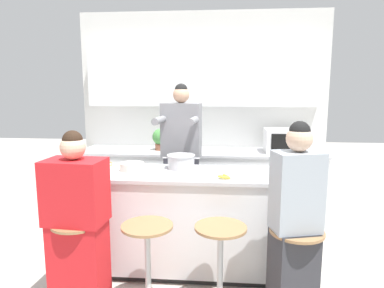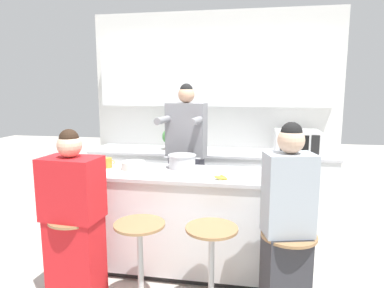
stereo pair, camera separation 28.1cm
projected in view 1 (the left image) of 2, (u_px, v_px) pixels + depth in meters
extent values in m
plane|color=#B2ADA3|center=(191.00, 268.00, 3.24)|extent=(16.00, 16.00, 0.00)
cube|color=silver|center=(203.00, 113.00, 4.73)|extent=(3.35, 0.06, 2.70)
cube|color=silver|center=(202.00, 78.00, 4.54)|extent=(3.08, 0.16, 0.75)
cube|color=silver|center=(201.00, 185.00, 4.52)|extent=(3.08, 0.63, 0.86)
cube|color=#BCBCC1|center=(201.00, 152.00, 4.45)|extent=(3.11, 0.66, 0.03)
cube|color=black|center=(191.00, 265.00, 3.23)|extent=(1.90, 0.53, 0.06)
cube|color=silver|center=(191.00, 220.00, 3.16)|extent=(1.98, 0.61, 0.84)
cube|color=#BCBCC1|center=(191.00, 174.00, 3.09)|extent=(2.02, 0.65, 0.03)
cylinder|color=#B7BABC|center=(79.00, 265.00, 2.63)|extent=(0.04, 0.04, 0.66)
cylinder|color=#997047|center=(77.00, 223.00, 2.57)|extent=(0.38, 0.38, 0.02)
cylinder|color=#B7BABC|center=(148.00, 269.00, 2.57)|extent=(0.04, 0.04, 0.66)
cylinder|color=#997047|center=(147.00, 226.00, 2.52)|extent=(0.38, 0.38, 0.02)
cylinder|color=#B7BABC|center=(220.00, 271.00, 2.55)|extent=(0.04, 0.04, 0.66)
cylinder|color=#997047|center=(221.00, 228.00, 2.49)|extent=(0.38, 0.38, 0.02)
cylinder|color=#B7BABC|center=(295.00, 276.00, 2.48)|extent=(0.04, 0.04, 0.66)
cylinder|color=#997047|center=(297.00, 232.00, 2.42)|extent=(0.38, 0.38, 0.02)
cube|color=#383842|center=(182.00, 198.00, 3.81)|extent=(0.37, 0.25, 0.95)
cube|color=slate|center=(181.00, 130.00, 3.69)|extent=(0.43, 0.25, 0.58)
cylinder|color=slate|center=(159.00, 120.00, 3.44)|extent=(0.10, 0.33, 0.07)
cylinder|color=slate|center=(193.00, 121.00, 3.38)|extent=(0.10, 0.33, 0.07)
sphere|color=tan|center=(181.00, 95.00, 3.63)|extent=(0.19, 0.19, 0.18)
sphere|color=black|center=(181.00, 90.00, 3.62)|extent=(0.15, 0.15, 0.14)
cube|color=red|center=(80.00, 265.00, 2.62)|extent=(0.42, 0.29, 0.69)
cube|color=red|center=(75.00, 191.00, 2.53)|extent=(0.45, 0.32, 0.48)
sphere|color=#DBB293|center=(73.00, 147.00, 2.47)|extent=(0.20, 0.20, 0.18)
sphere|color=black|center=(72.00, 140.00, 2.47)|extent=(0.16, 0.16, 0.15)
cube|color=#333338|center=(292.00, 275.00, 2.48)|extent=(0.35, 0.33, 0.69)
cube|color=#9EA8B2|center=(297.00, 192.00, 2.38)|extent=(0.37, 0.29, 0.56)
sphere|color=#DBB293|center=(299.00, 139.00, 2.32)|extent=(0.22, 0.22, 0.18)
sphere|color=black|center=(300.00, 132.00, 2.31)|extent=(0.18, 0.18, 0.14)
cylinder|color=#B7BABC|center=(181.00, 162.00, 3.23)|extent=(0.25, 0.25, 0.12)
cylinder|color=#B7BABC|center=(181.00, 155.00, 3.22)|extent=(0.27, 0.27, 0.01)
cylinder|color=#B7BABC|center=(165.00, 158.00, 3.24)|extent=(0.05, 0.01, 0.01)
cylinder|color=#B7BABC|center=(197.00, 158.00, 3.22)|extent=(0.05, 0.01, 0.01)
cylinder|color=silver|center=(132.00, 167.00, 3.16)|extent=(0.22, 0.22, 0.07)
cylinder|color=orange|center=(105.00, 164.00, 3.19)|extent=(0.08, 0.08, 0.10)
torus|color=orange|center=(110.00, 164.00, 3.19)|extent=(0.04, 0.01, 0.04)
ellipsoid|color=yellow|center=(224.00, 177.00, 2.85)|extent=(0.10, 0.04, 0.04)
ellipsoid|color=yellow|center=(221.00, 176.00, 2.88)|extent=(0.08, 0.09, 0.04)
ellipsoid|color=yellow|center=(227.00, 176.00, 2.87)|extent=(0.08, 0.09, 0.04)
cube|color=white|center=(286.00, 141.00, 4.29)|extent=(0.52, 0.38, 0.30)
cube|color=black|center=(285.00, 143.00, 4.11)|extent=(0.32, 0.01, 0.22)
cube|color=black|center=(305.00, 144.00, 4.09)|extent=(0.09, 0.01, 0.24)
cylinder|color=#93563D|center=(161.00, 147.00, 4.48)|extent=(0.15, 0.15, 0.08)
sphere|color=#478942|center=(161.00, 137.00, 4.46)|extent=(0.22, 0.22, 0.22)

